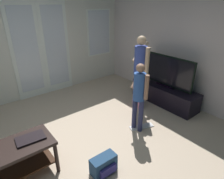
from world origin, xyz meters
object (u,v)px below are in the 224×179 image
at_px(backpack, 104,165).
at_px(laptop_closed, 31,138).
at_px(flat_screen_tv, 167,71).
at_px(loose_keyboard, 142,127).
at_px(coffee_table, 14,156).
at_px(person_child, 139,92).
at_px(tv_stand, 164,94).
at_px(person_adult, 140,67).

height_order(backpack, laptop_closed, laptop_closed).
relative_size(flat_screen_tv, loose_keyboard, 2.70).
xyz_separation_m(backpack, laptop_closed, (-0.69, 0.62, 0.39)).
relative_size(flat_screen_tv, laptop_closed, 3.58).
relative_size(coffee_table, flat_screen_tv, 0.76).
bearing_deg(person_child, loose_keyboard, -8.69).
distance_m(coffee_table, laptop_closed, 0.27).
bearing_deg(loose_keyboard, backpack, -161.29).
relative_size(tv_stand, flat_screen_tv, 1.22).
bearing_deg(person_child, tv_stand, 15.58).
relative_size(coffee_table, tv_stand, 0.62).
bearing_deg(person_adult, loose_keyboard, -130.33).
bearing_deg(loose_keyboard, flat_screen_tv, 17.98).
bearing_deg(tv_stand, person_child, -164.42).
xyz_separation_m(backpack, loose_keyboard, (1.14, 0.39, -0.11)).
relative_size(flat_screen_tv, person_adult, 0.82).
xyz_separation_m(tv_stand, loose_keyboard, (-1.07, -0.34, -0.19)).
bearing_deg(coffee_table, loose_keyboard, -6.15).
bearing_deg(coffee_table, person_child, -6.01).
distance_m(backpack, loose_keyboard, 1.21).
xyz_separation_m(tv_stand, laptop_closed, (-2.90, -0.11, 0.31)).
xyz_separation_m(coffee_table, tv_stand, (3.13, 0.12, -0.16)).
relative_size(person_adult, loose_keyboard, 3.31).
bearing_deg(coffee_table, tv_stand, 2.26).
bearing_deg(laptop_closed, coffee_table, -171.72).
xyz_separation_m(tv_stand, backpack, (-2.21, -0.73, -0.08)).
bearing_deg(flat_screen_tv, loose_keyboard, -162.02).
bearing_deg(flat_screen_tv, person_adult, 159.43).
bearing_deg(tv_stand, flat_screen_tv, 114.83).
bearing_deg(laptop_closed, loose_keyboard, -2.70).
bearing_deg(backpack, tv_stand, 18.25).
xyz_separation_m(coffee_table, loose_keyboard, (2.05, -0.22, -0.35)).
height_order(flat_screen_tv, laptop_closed, flat_screen_tv).
distance_m(tv_stand, loose_keyboard, 1.14).
bearing_deg(person_child, laptop_closed, 172.75).
relative_size(tv_stand, person_adult, 1.00).
relative_size(person_child, laptop_closed, 3.54).
xyz_separation_m(person_child, loose_keyboard, (0.10, -0.02, -0.72)).
bearing_deg(tv_stand, person_adult, 159.17).
distance_m(person_child, backpack, 1.27).
xyz_separation_m(flat_screen_tv, person_child, (-1.18, -0.33, -0.02)).
bearing_deg(person_adult, person_child, -136.70).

